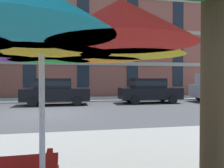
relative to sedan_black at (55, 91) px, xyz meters
The scene contains 7 objects.
ground_plane 3.83m from the sedan_black, 93.21° to the right, with size 120.00×120.00×0.00m, color #424244.
sidewalk_far 3.23m from the sedan_black, 93.83° to the left, with size 56.00×3.60×0.12m, color #B2ADA3.
apartment_building 14.22m from the sedan_black, 91.05° to the left, with size 37.72×12.08×19.20m.
sedan_black is the anchor object (origin of this frame).
sedan_black_midblock 6.61m from the sedan_black, ahead, with size 4.40×1.98×1.78m.
pickup_silver 12.58m from the sedan_black, ahead, with size 5.10×2.12×2.20m.
patio_umbrella 12.78m from the sedan_black, 86.65° to the right, with size 3.06×3.06×2.44m.
Camera 1 is at (1.24, -11.33, 1.74)m, focal length 35.04 mm.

